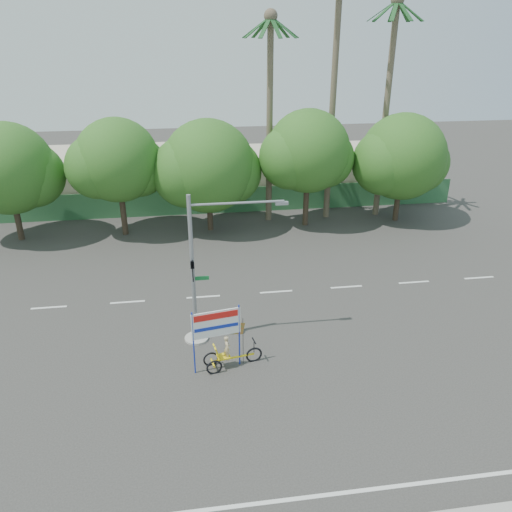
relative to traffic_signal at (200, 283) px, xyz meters
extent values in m
plane|color=#33302D|center=(2.20, -3.98, -2.92)|extent=(120.00, 120.00, 0.00)
cube|color=#336B3D|center=(2.20, 17.52, -1.92)|extent=(38.00, 0.08, 2.00)
cube|color=beige|center=(-7.80, 22.02, -0.92)|extent=(12.00, 8.00, 4.00)
cube|color=beige|center=(10.20, 22.02, -1.12)|extent=(14.00, 8.00, 3.60)
cylinder|color=#473828|center=(-11.80, 14.02, -1.16)|extent=(0.40, 0.40, 3.52)
sphere|color=#1E5F1C|center=(-11.80, 14.02, 2.04)|extent=(6.00, 6.00, 6.00)
sphere|color=#1E5F1C|center=(-10.45, 14.32, 1.48)|extent=(4.32, 4.32, 4.32)
cylinder|color=#473828|center=(-4.80, 14.02, -1.05)|extent=(0.40, 0.40, 3.74)
sphere|color=#1E5F1C|center=(-4.80, 14.02, 2.35)|extent=(5.60, 5.60, 5.60)
sphere|color=#1E5F1C|center=(-3.54, 14.32, 1.76)|extent=(4.03, 4.03, 4.03)
sphere|color=#1E5F1C|center=(-6.06, 13.77, 2.01)|extent=(4.26, 4.26, 4.26)
cylinder|color=#473828|center=(1.20, 14.02, -1.27)|extent=(0.40, 0.40, 3.30)
sphere|color=#1E5F1C|center=(1.20, 14.02, 1.73)|extent=(6.40, 6.40, 6.40)
sphere|color=#1E5F1C|center=(2.64, 14.32, 1.21)|extent=(4.61, 4.61, 4.61)
sphere|color=#1E5F1C|center=(-0.24, 13.77, 1.43)|extent=(4.86, 4.86, 4.86)
cylinder|color=#473828|center=(8.20, 14.02, -0.98)|extent=(0.40, 0.40, 3.87)
sphere|color=#1E5F1C|center=(8.20, 14.02, 2.54)|extent=(5.80, 5.80, 5.80)
sphere|color=#1E5F1C|center=(9.50, 14.32, 1.92)|extent=(4.18, 4.18, 4.18)
sphere|color=#1E5F1C|center=(6.89, 13.77, 2.19)|extent=(4.41, 4.41, 4.41)
cylinder|color=#473828|center=(15.20, 14.02, -1.20)|extent=(0.40, 0.40, 3.43)
sphere|color=#1E5F1C|center=(15.20, 14.02, 1.92)|extent=(6.20, 6.20, 6.20)
sphere|color=#1E5F1C|center=(16.59, 14.32, 1.37)|extent=(4.46, 4.46, 4.46)
sphere|color=#1E5F1C|center=(13.80, 13.77, 1.61)|extent=(4.71, 4.71, 4.71)
cylinder|color=#70604C|center=(10.20, 15.52, 5.58)|extent=(0.44, 0.44, 17.00)
cylinder|color=#70604C|center=(14.20, 15.52, 4.58)|extent=(0.44, 0.44, 15.00)
cube|color=#1C4C21|center=(15.14, 15.52, 11.42)|extent=(1.91, 0.28, 1.36)
cube|color=#1C4C21|center=(14.92, 16.12, 11.42)|extent=(1.65, 1.44, 1.36)
cube|color=#1C4C21|center=(14.36, 16.44, 11.42)|extent=(0.61, 1.93, 1.36)
cube|color=#1C4C21|center=(13.73, 16.33, 11.42)|extent=(1.20, 1.80, 1.36)
cube|color=#1C4C21|center=(13.31, 15.84, 11.42)|extent=(1.89, 0.92, 1.36)
cube|color=#1C4C21|center=(13.31, 15.19, 11.42)|extent=(1.89, 0.92, 1.36)
cube|color=#1C4C21|center=(13.73, 14.70, 11.42)|extent=(1.20, 1.80, 1.36)
cube|color=#1C4C21|center=(14.36, 14.59, 11.42)|extent=(0.61, 1.93, 1.36)
cube|color=#1C4C21|center=(14.92, 14.91, 11.42)|extent=(1.65, 1.44, 1.36)
cylinder|color=#70604C|center=(5.70, 15.52, 4.08)|extent=(0.44, 0.44, 14.00)
sphere|color=#70604C|center=(5.70, 15.52, 11.08)|extent=(0.90, 0.90, 0.90)
cube|color=#1C4C21|center=(6.64, 15.52, 10.42)|extent=(1.91, 0.28, 1.36)
cube|color=#1C4C21|center=(6.42, 16.12, 10.42)|extent=(1.65, 1.44, 1.36)
cube|color=#1C4C21|center=(5.86, 16.44, 10.42)|extent=(0.61, 1.93, 1.36)
cube|color=#1C4C21|center=(5.23, 16.33, 10.42)|extent=(1.20, 1.80, 1.36)
cube|color=#1C4C21|center=(4.81, 15.84, 10.42)|extent=(1.89, 0.92, 1.36)
cube|color=#1C4C21|center=(4.81, 15.19, 10.42)|extent=(1.89, 0.92, 1.36)
cube|color=#1C4C21|center=(5.23, 14.70, 10.42)|extent=(1.20, 1.80, 1.36)
cube|color=#1C4C21|center=(5.86, 14.59, 10.42)|extent=(0.61, 1.93, 1.36)
cube|color=#1C4C21|center=(6.42, 14.91, 10.42)|extent=(1.65, 1.44, 1.36)
cylinder|color=gray|center=(-0.30, 0.02, -2.87)|extent=(1.10, 1.10, 0.10)
cylinder|color=gray|center=(-0.30, 0.02, 0.58)|extent=(0.18, 0.18, 7.00)
cylinder|color=gray|center=(1.70, 0.02, 3.63)|extent=(4.00, 0.10, 0.10)
cube|color=gray|center=(3.60, 0.02, 3.53)|extent=(0.55, 0.20, 0.12)
imported|color=black|center=(-0.30, -0.20, 0.68)|extent=(0.16, 0.20, 1.00)
cube|color=#14662D|center=(0.05, 0.02, 0.23)|extent=(0.70, 0.04, 0.18)
torus|color=black|center=(2.11, -2.05, -2.59)|extent=(0.74, 0.21, 0.73)
torus|color=black|center=(0.25, -2.07, -2.62)|extent=(0.69, 0.20, 0.68)
torus|color=black|center=(0.35, -2.67, -2.62)|extent=(0.69, 0.20, 0.68)
cube|color=yellow|center=(1.21, -2.21, -2.53)|extent=(1.82, 0.38, 0.06)
cube|color=yellow|center=(0.30, -2.37, -2.59)|extent=(0.18, 0.65, 0.05)
cube|color=yellow|center=(0.78, -2.28, -2.38)|extent=(0.61, 0.54, 0.06)
cube|color=yellow|center=(0.49, -2.33, -2.08)|extent=(0.32, 0.49, 0.59)
cylinder|color=black|center=(2.11, -2.05, -2.16)|extent=(0.04, 0.04, 0.59)
cube|color=black|center=(2.11, -2.05, -1.87)|extent=(0.13, 0.49, 0.04)
imported|color=#CCB284|center=(0.94, -2.26, -1.97)|extent=(0.35, 0.47, 1.17)
cylinder|color=#182EB4|center=(-0.44, -2.50, -1.46)|extent=(0.07, 0.07, 2.92)
cylinder|color=#182EB4|center=(1.47, -2.16, -1.46)|extent=(0.07, 0.07, 2.92)
cube|color=white|center=(0.51, -2.33, -0.70)|extent=(2.03, 0.41, 1.19)
cube|color=red|center=(0.52, -2.37, -0.32)|extent=(1.81, 0.33, 0.28)
cube|color=#182EB4|center=(0.52, -2.37, -0.86)|extent=(1.81, 0.33, 0.15)
cylinder|color=black|center=(1.63, -2.14, -1.78)|extent=(0.03, 0.03, 2.27)
cube|color=red|center=(1.26, -2.20, -1.08)|extent=(0.95, 0.19, 0.71)
camera|label=1|loc=(-0.36, -19.76, 10.18)|focal=35.00mm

